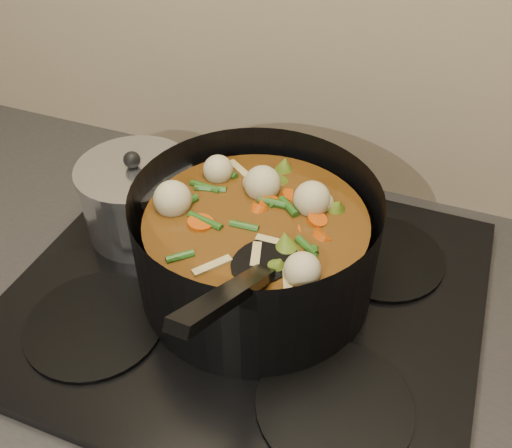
% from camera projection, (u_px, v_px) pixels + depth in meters
% --- Properties ---
extents(stovetop, '(0.62, 0.54, 0.03)m').
position_uv_depth(stovetop, '(247.00, 294.00, 0.79)').
color(stovetop, black).
rests_on(stovetop, counter).
extents(stockpot, '(0.38, 0.46, 0.23)m').
position_uv_depth(stockpot, '(256.00, 246.00, 0.75)').
color(stockpot, black).
rests_on(stockpot, stovetop).
extents(saucepan, '(0.17, 0.17, 0.14)m').
position_uv_depth(saucepan, '(138.00, 198.00, 0.85)').
color(saucepan, silver).
rests_on(saucepan, stovetop).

